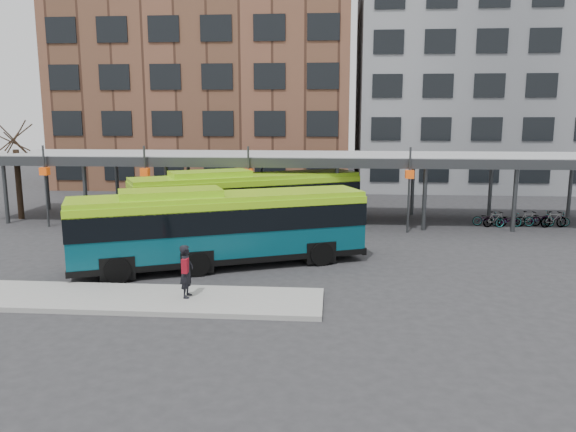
{
  "coord_description": "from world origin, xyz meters",
  "views": [
    {
      "loc": [
        1.81,
        -21.65,
        6.59
      ],
      "look_at": [
        -0.33,
        4.53,
        1.8
      ],
      "focal_mm": 35.0,
      "sensor_mm": 36.0,
      "label": 1
    }
  ],
  "objects_px": {
    "bus_front": "(220,226)",
    "bus_rear": "(247,200)",
    "pedestrian": "(187,271)",
    "tree": "(18,181)"
  },
  "relations": [
    {
      "from": "tree",
      "to": "bus_rear",
      "type": "relative_size",
      "value": 0.44
    },
    {
      "from": "bus_rear",
      "to": "pedestrian",
      "type": "distance_m",
      "value": 12.09
    },
    {
      "from": "bus_front",
      "to": "bus_rear",
      "type": "height_order",
      "value": "bus_rear"
    },
    {
      "from": "bus_rear",
      "to": "bus_front",
      "type": "bearing_deg",
      "value": -118.3
    },
    {
      "from": "tree",
      "to": "pedestrian",
      "type": "relative_size",
      "value": 2.96
    },
    {
      "from": "bus_front",
      "to": "bus_rear",
      "type": "bearing_deg",
      "value": 66.87
    },
    {
      "from": "bus_front",
      "to": "bus_rear",
      "type": "distance_m",
      "value": 7.26
    },
    {
      "from": "bus_front",
      "to": "pedestrian",
      "type": "distance_m",
      "value": 4.86
    },
    {
      "from": "bus_rear",
      "to": "pedestrian",
      "type": "bearing_deg",
      "value": -119.1
    },
    {
      "from": "bus_rear",
      "to": "pedestrian",
      "type": "relative_size",
      "value": 6.71
    }
  ]
}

